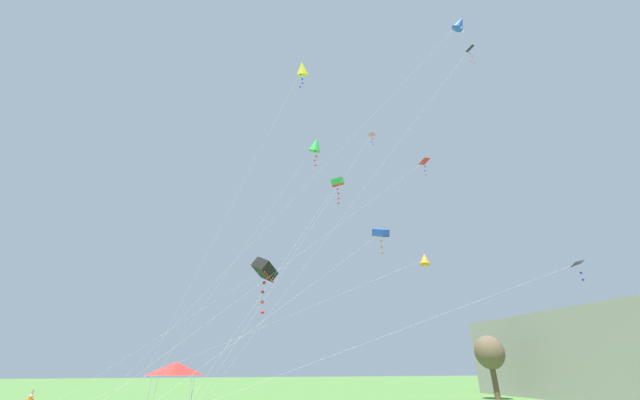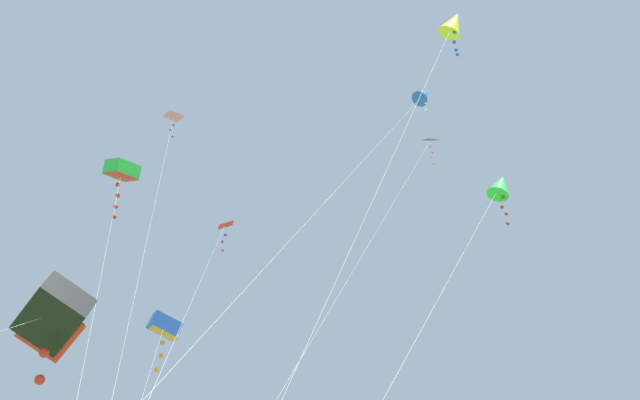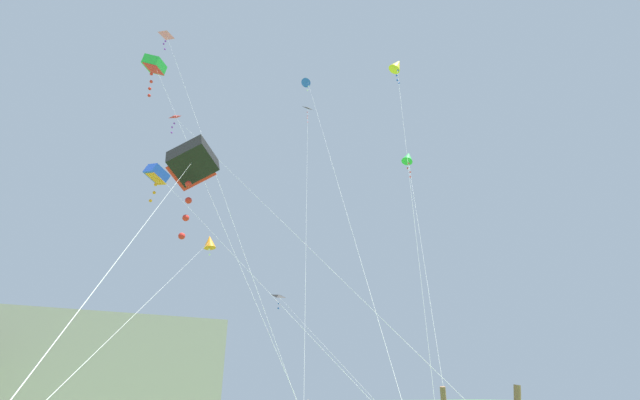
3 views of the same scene
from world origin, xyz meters
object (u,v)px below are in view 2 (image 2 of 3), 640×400
at_px(kite_blue_diamond_0, 423,95).
at_px(kite_black_delta_7, 429,144).
at_px(kite_red_delta_1, 224,226).
at_px(kite_pink_delta_3, 174,119).
at_px(kite_blue_box_9, 164,327).
at_px(kite_green_diamond_10, 500,186).
at_px(kite_yellow_diamond_5, 453,24).
at_px(kite_green_box_4, 122,172).
at_px(kite_black_box_8, 53,317).

bearing_deg(kite_blue_diamond_0, kite_black_delta_7, -79.36).
xyz_separation_m(kite_red_delta_1, kite_pink_delta_3, (-1.76, -4.52, 3.58)).
relative_size(kite_pink_delta_3, kite_blue_box_9, 1.37).
xyz_separation_m(kite_black_delta_7, kite_green_diamond_10, (0.99, -11.75, -10.67)).
bearing_deg(kite_yellow_diamond_5, kite_red_delta_1, 127.51).
relative_size(kite_blue_diamond_0, kite_pink_delta_3, 1.11).
height_order(kite_red_delta_1, kite_blue_box_9, kite_red_delta_1).
relative_size(kite_green_box_4, kite_black_delta_7, 0.79).
bearing_deg(kite_blue_diamond_0, kite_yellow_diamond_5, -88.75).
height_order(kite_blue_diamond_0, kite_green_diamond_10, kite_blue_diamond_0).
bearing_deg(kite_green_diamond_10, kite_blue_box_9, 144.43).
distance_m(kite_blue_diamond_0, kite_green_box_4, 16.66).
xyz_separation_m(kite_green_box_4, kite_blue_box_9, (1.37, 3.48, -5.37)).
bearing_deg(kite_yellow_diamond_5, kite_green_box_4, 154.87).
height_order(kite_red_delta_1, kite_green_box_4, kite_red_delta_1).
bearing_deg(kite_pink_delta_3, kite_black_box_8, -80.82).
xyz_separation_m(kite_yellow_diamond_5, kite_green_diamond_10, (0.73, 0.69, -5.87)).
relative_size(kite_red_delta_1, kite_black_box_8, 1.65).
bearing_deg(kite_blue_box_9, kite_red_delta_1, 79.85).
bearing_deg(kite_red_delta_1, kite_green_diamond_10, -49.28).
xyz_separation_m(kite_pink_delta_3, kite_black_box_8, (1.66, -10.25, -15.17)).
bearing_deg(kite_red_delta_1, kite_pink_delta_3, -111.24).
distance_m(kite_black_box_8, kite_blue_box_9, 10.95).
relative_size(kite_green_box_4, kite_blue_box_9, 1.07).
xyz_separation_m(kite_pink_delta_3, kite_blue_box_9, (0.93, -0.12, -11.08)).
bearing_deg(kite_yellow_diamond_5, kite_black_delta_7, 91.18).
bearing_deg(kite_blue_box_9, kite_blue_diamond_0, 14.03).
bearing_deg(kite_green_diamond_10, kite_green_box_4, 158.47).
height_order(kite_pink_delta_3, kite_green_box_4, kite_pink_delta_3).
bearing_deg(kite_green_box_4, kite_pink_delta_3, 82.95).
bearing_deg(kite_blue_box_9, kite_green_box_4, -111.50).
distance_m(kite_red_delta_1, kite_black_box_8, 18.77).
xyz_separation_m(kite_yellow_diamond_5, kite_black_box_8, (-11.08, -0.47, -9.74)).
relative_size(kite_yellow_diamond_5, kite_green_diamond_10, 1.41).
height_order(kite_pink_delta_3, kite_blue_box_9, kite_pink_delta_3).
relative_size(kite_blue_diamond_0, kite_yellow_diamond_5, 1.41).
xyz_separation_m(kite_green_box_4, kite_green_diamond_10, (13.91, -5.49, -5.60)).
distance_m(kite_pink_delta_3, kite_yellow_diamond_5, 16.95).
bearing_deg(kite_red_delta_1, kite_green_box_4, -105.17).
relative_size(kite_blue_diamond_0, kite_blue_box_9, 1.53).
bearing_deg(kite_black_box_8, kite_blue_box_9, 94.14).
height_order(kite_yellow_diamond_5, kite_green_diamond_10, kite_yellow_diamond_5).
distance_m(kite_black_delta_7, kite_blue_box_9, 15.82).
xyz_separation_m(kite_yellow_diamond_5, kite_black_delta_7, (-0.26, 12.45, 4.80)).
bearing_deg(kite_black_delta_7, kite_black_box_8, -129.96).
xyz_separation_m(kite_yellow_diamond_5, kite_blue_box_9, (-11.81, 9.66, -5.65)).
bearing_deg(kite_blue_diamond_0, kite_red_delta_1, 170.68).
distance_m(kite_red_delta_1, kite_pink_delta_3, 6.03).
height_order(kite_blue_diamond_0, kite_black_delta_7, kite_blue_diamond_0).
xyz_separation_m(kite_green_box_4, kite_yellow_diamond_5, (13.18, -6.18, 0.28)).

